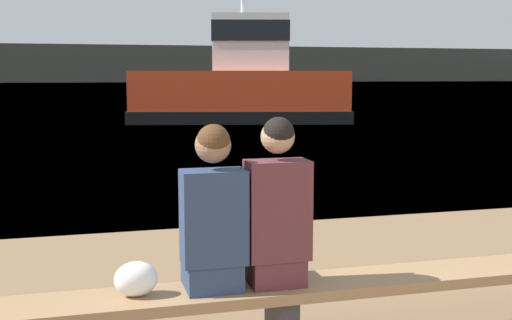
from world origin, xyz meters
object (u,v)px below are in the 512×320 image
bench_main (282,298)px  shopping_bag (136,279)px  person_left (213,216)px  person_right (277,211)px  tugboat_red (242,88)px

bench_main → shopping_bag: bearing=179.4°
person_left → person_right: (0.39, -0.00, 0.01)m
tugboat_red → shopping_bag: bearing=178.0°
person_left → shopping_bag: person_left is taller
shopping_bag → tugboat_red: tugboat_red is taller
person_right → tugboat_red: tugboat_red is taller
person_left → person_right: size_ratio=0.97×
person_right → bench_main: bearing=6.2°
shopping_bag → tugboat_red: 20.33m
person_left → tugboat_red: tugboat_red is taller
bench_main → tugboat_red: 20.13m
bench_main → person_left: size_ratio=6.24×
person_left → shopping_bag: 0.57m
bench_main → person_right: person_right is taller
person_left → tugboat_red: bearing=75.8°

